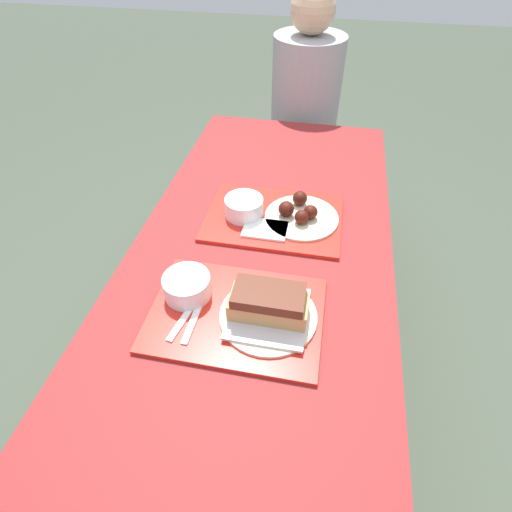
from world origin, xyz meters
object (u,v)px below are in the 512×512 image
brisket_sandwich_plate (268,307)px  wings_plate_far (300,213)px  tray_far (274,218)px  bowl_coleslaw_far (244,206)px  bowl_coleslaw_near (187,285)px  tray_near (236,314)px  person_seated_across (306,90)px

brisket_sandwich_plate → wings_plate_far: brisket_sandwich_plate is taller
tray_far → bowl_coleslaw_far: bowl_coleslaw_far is taller
tray_far → bowl_coleslaw_far: bearing=-174.3°
bowl_coleslaw_near → brisket_sandwich_plate: 0.22m
bowl_coleslaw_near → bowl_coleslaw_far: (0.07, 0.36, 0.00)m
tray_far → brisket_sandwich_plate: bearing=-82.9°
tray_near → brisket_sandwich_plate: size_ratio=1.78×
brisket_sandwich_plate → bowl_coleslaw_far: 0.41m
bowl_coleslaw_far → person_seated_across: size_ratio=0.16×
brisket_sandwich_plate → bowl_coleslaw_far: (-0.14, 0.39, -0.00)m
brisket_sandwich_plate → wings_plate_far: 0.41m
bowl_coleslaw_near → wings_plate_far: bowl_coleslaw_near is taller
wings_plate_far → bowl_coleslaw_near: bearing=-123.4°
bowl_coleslaw_near → person_seated_across: 1.31m
tray_far → wings_plate_far: (0.08, 0.01, 0.02)m
bowl_coleslaw_near → person_seated_across: (0.17, 1.29, 0.01)m
tray_near → wings_plate_far: wings_plate_far is taller
tray_far → person_seated_across: size_ratio=0.57×
wings_plate_far → person_seated_across: person_seated_across is taller
person_seated_across → wings_plate_far: bearing=-85.2°
wings_plate_far → tray_far: bearing=-173.4°
tray_near → bowl_coleslaw_near: 0.15m
tray_near → bowl_coleslaw_near: size_ratio=3.53×
tray_near → wings_plate_far: bearing=74.8°
tray_far → wings_plate_far: size_ratio=1.84×
wings_plate_far → person_seated_across: 0.92m
tray_far → bowl_coleslaw_far: size_ratio=3.53×
bowl_coleslaw_near → brisket_sandwich_plate: bearing=-8.7°
bowl_coleslaw_near → tray_near: bearing=-15.1°
tray_near → bowl_coleslaw_far: bowl_coleslaw_far is taller
tray_far → brisket_sandwich_plate: brisket_sandwich_plate is taller
tray_near → tray_far: bearing=85.7°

